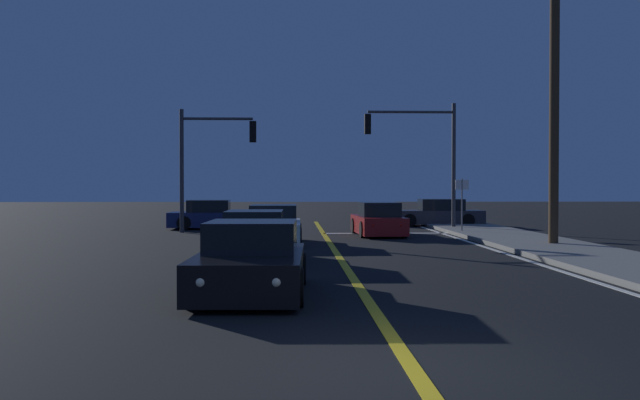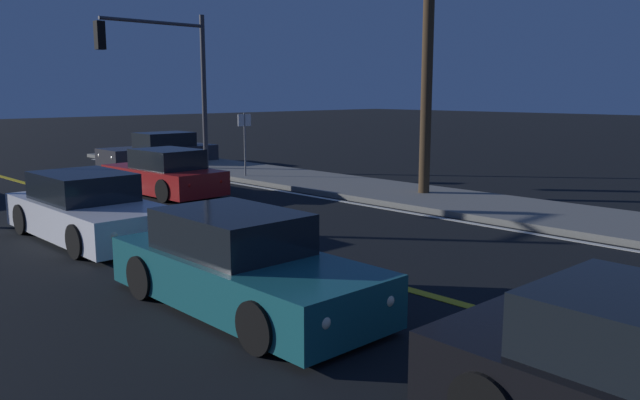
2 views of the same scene
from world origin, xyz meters
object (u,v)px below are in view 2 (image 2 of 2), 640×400
Objects in this scene: car_side_waiting_charcoal at (160,151)px; car_mid_block_teal at (241,267)px; car_far_approaching_red at (164,175)px; street_sign_corner at (245,135)px; traffic_signal_near_right at (168,67)px; utility_pole_right at (429,10)px; car_following_oncoming_white at (88,210)px.

car_side_waiting_charcoal is 18.23m from car_mid_block_teal.
street_sign_corner reaches higher than car_far_approaching_red.
street_sign_corner is (1.19, -2.80, -2.29)m from traffic_signal_near_right.
traffic_signal_near_right is at bearing 53.91° from car_far_approaching_red.
traffic_signal_near_right is 0.57× the size of utility_pole_right.
car_far_approaching_red is 10.57m from car_mid_block_teal.
car_following_oncoming_white and car_far_approaching_red have the same top height.
utility_pole_right reaches higher than car_mid_block_teal.
car_far_approaching_red is at bearing -135.35° from car_following_oncoming_white.
car_mid_block_teal is at bearing 62.55° from traffic_signal_near_right.
traffic_signal_near_right is (-1.38, -3.13, 3.25)m from car_side_waiting_charcoal.
car_far_approaching_red is 0.74× the size of traffic_signal_near_right.
utility_pole_right is (1.21, -12.40, 4.59)m from car_side_waiting_charcoal.
car_side_waiting_charcoal and car_following_oncoming_white have the same top height.
car_side_waiting_charcoal is 7.68m from car_far_approaching_red.
car_following_oncoming_white is 5.70m from car_far_approaching_red.
traffic_signal_near_right reaches higher than car_far_approaching_red.
car_following_oncoming_white and car_mid_block_teal have the same top height.
car_following_oncoming_white is at bearing 49.32° from traffic_signal_near_right.
utility_pole_right is 7.55m from street_sign_corner.
car_mid_block_teal is 1.95× the size of street_sign_corner.
traffic_signal_near_right reaches higher than car_side_waiting_charcoal.
car_mid_block_teal is at bearing 86.90° from car_following_oncoming_white.
car_mid_block_teal is 0.78× the size of traffic_signal_near_right.
car_mid_block_teal is at bearing -117.23° from car_far_approaching_red.
street_sign_corner is at bearing 102.21° from utility_pole_right.
car_far_approaching_red is 0.95× the size of car_mid_block_teal.
car_side_waiting_charcoal is 1.04× the size of car_mid_block_teal.
street_sign_corner is (8.02, 10.35, 0.96)m from car_mid_block_teal.
car_following_oncoming_white is at bearing 144.64° from car_side_waiting_charcoal.
car_side_waiting_charcoal is at bearing 58.35° from car_far_approaching_red.
car_far_approaching_red is at bearing 56.24° from traffic_signal_near_right.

